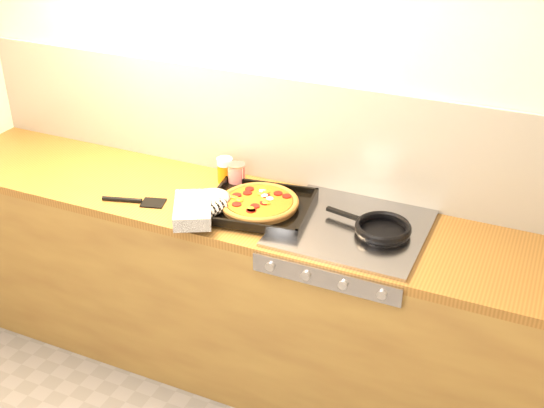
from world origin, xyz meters
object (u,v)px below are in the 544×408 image
at_px(pizza_on_tray, 241,204).
at_px(juice_glass, 225,170).
at_px(frying_pan, 382,229).
at_px(tomato_can, 237,175).

distance_m(pizza_on_tray, juice_glass, 0.31).
relative_size(pizza_on_tray, frying_pan, 1.48).
bearing_deg(tomato_can, juice_glass, 165.48).
relative_size(tomato_can, juice_glass, 0.94).
bearing_deg(juice_glass, frying_pan, -11.97).
bearing_deg(tomato_can, pizza_on_tray, -58.65).
bearing_deg(pizza_on_tray, tomato_can, 121.35).
bearing_deg(juice_glass, tomato_can, -14.52).
relative_size(pizza_on_tray, tomato_can, 5.13).
bearing_deg(juice_glass, pizza_on_tray, -49.36).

